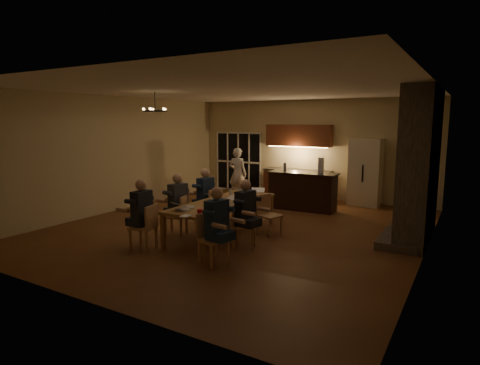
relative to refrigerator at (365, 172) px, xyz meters
name	(u,v)px	position (x,y,z in m)	size (l,w,h in m)	color
floor	(240,228)	(-1.90, -4.15, -1.00)	(9.00, 9.00, 0.00)	brown
back_wall	(310,149)	(-1.90, 0.37, 0.60)	(8.00, 0.04, 3.20)	#C2B089
left_wall	(118,154)	(-5.92, -4.15, 0.60)	(0.04, 9.00, 3.20)	#C2B089
right_wall	(431,172)	(2.12, -4.15, 0.60)	(0.04, 9.00, 3.20)	#C2B089
ceiling	(240,89)	(-1.90, -4.15, 2.22)	(8.00, 9.00, 0.04)	white
french_doors	(239,162)	(-4.60, 0.32, 0.05)	(1.86, 0.08, 2.10)	black
fireplace	(420,165)	(1.80, -2.95, 0.60)	(0.58, 2.50, 3.20)	#64574E
kitchenette	(297,162)	(-2.20, 0.05, 0.20)	(2.24, 0.68, 2.40)	#602C1B
refrigerator	(365,172)	(0.00, 0.00, 0.00)	(0.90, 0.68, 2.00)	#EEE7C7
dining_table	(223,218)	(-1.94, -4.85, -0.62)	(1.10, 2.97, 0.75)	#B47F48
bar_island	(302,191)	(-1.38, -1.55, -0.46)	(1.96, 0.68, 1.08)	black
chair_left_near	(143,227)	(-2.76, -6.49, -0.55)	(0.44, 0.44, 0.89)	tan
chair_left_mid	(176,216)	(-2.82, -5.40, -0.55)	(0.44, 0.44, 0.89)	tan
chair_left_far	(205,207)	(-2.79, -4.32, -0.55)	(0.44, 0.44, 0.89)	tan
chair_right_near	(213,239)	(-1.10, -6.47, -0.55)	(0.44, 0.44, 0.89)	tan
chair_right_mid	(245,226)	(-1.08, -5.39, -0.55)	(0.44, 0.44, 0.89)	tan
chair_right_far	(270,215)	(-1.04, -4.31, -0.55)	(0.44, 0.44, 0.89)	tan
person_left_near	(142,214)	(-2.83, -6.42, -0.31)	(0.60, 0.60, 1.38)	#23262D
person_right_near	(217,226)	(-1.04, -6.44, -0.31)	(0.60, 0.60, 1.38)	navy
person_left_mid	(178,204)	(-2.80, -5.35, -0.31)	(0.60, 0.60, 1.38)	#3A4045
person_right_mid	(245,214)	(-1.07, -5.38, -0.31)	(0.60, 0.60, 1.38)	#23262D
person_left_far	(206,196)	(-2.82, -4.27, -0.31)	(0.60, 0.60, 1.38)	navy
standing_person	(238,174)	(-3.77, -1.14, -0.16)	(0.61, 0.40, 1.67)	silver
chandelier	(155,111)	(-3.80, -4.88, 1.75)	(0.56, 0.56, 0.03)	black
laptop_a	(184,204)	(-2.17, -5.94, -0.14)	(0.32, 0.28, 0.23)	silver
laptop_b	(212,205)	(-1.63, -5.74, -0.14)	(0.32, 0.28, 0.23)	silver
laptop_c	(217,195)	(-2.14, -4.78, -0.14)	(0.32, 0.28, 0.23)	silver
laptop_d	(230,198)	(-1.71, -4.94, -0.14)	(0.32, 0.28, 0.23)	silver
laptop_e	(242,189)	(-2.11, -3.73, -0.14)	(0.32, 0.28, 0.23)	silver
laptop_f	(258,191)	(-1.62, -3.83, -0.14)	(0.32, 0.28, 0.23)	silver
mug_front	(209,203)	(-1.98, -5.30, -0.20)	(0.09, 0.09, 0.10)	silver
mug_mid	(242,196)	(-1.78, -4.27, -0.20)	(0.08, 0.08, 0.10)	silver
mug_back	(230,192)	(-2.27, -4.00, -0.20)	(0.07, 0.07, 0.10)	silver
redcup_near	(200,212)	(-1.60, -6.17, -0.19)	(0.10, 0.10, 0.12)	red
redcup_mid	(220,194)	(-2.30, -4.40, -0.19)	(0.08, 0.08, 0.12)	red
can_silver	(207,206)	(-1.83, -5.61, -0.19)	(0.06, 0.06, 0.12)	#B2B2B7
can_cola	(249,189)	(-2.07, -3.46, -0.19)	(0.07, 0.07, 0.12)	#3F0F0C
plate_near	(224,208)	(-1.55, -5.41, -0.24)	(0.24, 0.24, 0.02)	silver
plate_left	(189,207)	(-2.22, -5.70, -0.24)	(0.26, 0.26, 0.02)	silver
plate_far	(254,198)	(-1.55, -4.13, -0.24)	(0.24, 0.24, 0.02)	silver
notepad	(186,216)	(-1.80, -6.36, -0.24)	(0.16, 0.22, 0.01)	white
bar_bottle	(285,167)	(-1.93, -1.55, 0.20)	(0.09, 0.09, 0.24)	#99999E
bar_blender	(321,166)	(-0.86, -1.53, 0.30)	(0.14, 0.14, 0.44)	silver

